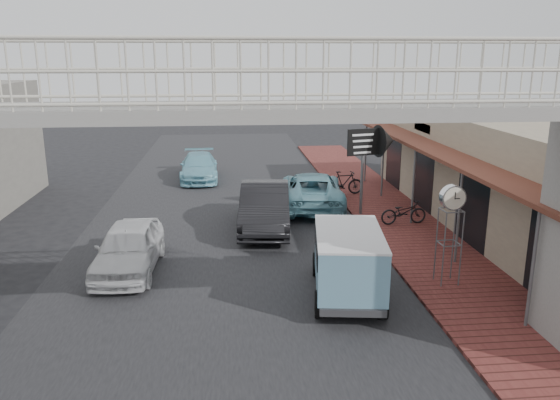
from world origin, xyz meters
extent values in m
plane|color=black|center=(0.00, 0.00, 0.00)|extent=(120.00, 120.00, 0.00)
cube|color=black|center=(0.00, 0.00, 0.01)|extent=(10.00, 60.00, 0.01)
cube|color=brown|center=(6.50, 3.00, 0.05)|extent=(3.00, 40.00, 0.10)
cube|color=gray|center=(11.00, 4.00, 2.00)|extent=(6.00, 18.00, 4.00)
cube|color=brown|center=(7.70, 4.00, 2.90)|extent=(1.80, 18.00, 0.12)
cube|color=silver|center=(8.05, 7.50, 3.30)|extent=(0.08, 2.60, 0.90)
cube|color=#B21914|center=(8.05, 1.00, 3.30)|extent=(0.08, 2.20, 0.80)
cube|color=gray|center=(0.00, -4.00, 5.12)|extent=(14.00, 2.00, 0.24)
cube|color=beige|center=(0.00, -3.05, 5.79)|extent=(14.00, 0.08, 1.10)
cube|color=beige|center=(0.00, -4.95, 5.79)|extent=(14.00, 0.08, 1.10)
imported|color=silver|center=(-2.72, 1.50, 0.71)|extent=(1.80, 4.19, 1.41)
imported|color=black|center=(1.48, 5.14, 0.81)|extent=(2.14, 5.07, 1.63)
imported|color=#6BABBB|center=(3.63, 7.85, 0.73)|extent=(2.96, 5.46, 1.45)
imported|color=#77BACE|center=(-1.26, 13.59, 0.65)|extent=(1.96, 4.52, 1.30)
cylinder|color=black|center=(2.65, 0.62, 0.33)|extent=(0.32, 0.69, 0.67)
cylinder|color=black|center=(4.13, 0.41, 0.33)|extent=(0.32, 0.69, 0.67)
cylinder|color=black|center=(2.30, -1.94, 0.33)|extent=(0.32, 0.69, 0.67)
cylinder|color=black|center=(3.78, -2.14, 0.33)|extent=(0.32, 0.69, 0.67)
cube|color=#6697B1|center=(3.17, -1.04, 1.13)|extent=(2.02, 3.25, 1.29)
cube|color=#6697B1|center=(3.42, 0.70, 0.91)|extent=(1.65, 1.06, 0.86)
cube|color=black|center=(3.17, -1.04, 1.48)|extent=(1.98, 2.69, 0.48)
cube|color=silver|center=(3.17, -1.04, 1.79)|extent=(2.04, 3.25, 0.06)
imported|color=black|center=(6.55, 4.88, 0.55)|extent=(1.76, 0.74, 0.90)
imported|color=black|center=(5.30, 9.41, 0.63)|extent=(1.81, 0.69, 1.06)
cylinder|color=#59595B|center=(5.78, -0.21, 1.13)|extent=(0.04, 0.04, 2.05)
cylinder|color=#59595B|center=(6.27, -0.19, 1.13)|extent=(0.04, 0.04, 2.05)
cylinder|color=#59595B|center=(5.80, -0.70, 1.13)|extent=(0.04, 0.04, 2.05)
cylinder|color=#59595B|center=(6.29, -0.68, 1.13)|extent=(0.04, 0.04, 2.05)
cylinder|color=silver|center=(6.03, -0.45, 2.49)|extent=(0.67, 0.26, 0.66)
cylinder|color=beige|center=(6.04, -0.57, 2.49)|extent=(0.59, 0.05, 0.59)
cylinder|color=beige|center=(6.03, -0.32, 2.49)|extent=(0.59, 0.05, 0.59)
cylinder|color=#59595B|center=(5.33, 6.38, 1.74)|extent=(0.11, 0.11, 3.27)
cube|color=black|center=(5.34, 6.35, 2.92)|extent=(1.33, 0.40, 1.02)
cone|color=black|center=(6.26, 6.59, 2.92)|extent=(0.96, 1.37, 1.24)
cube|color=white|center=(5.29, 6.29, 2.86)|extent=(0.88, 0.23, 0.68)
camera|label=1|loc=(0.20, -13.74, 6.07)|focal=35.00mm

